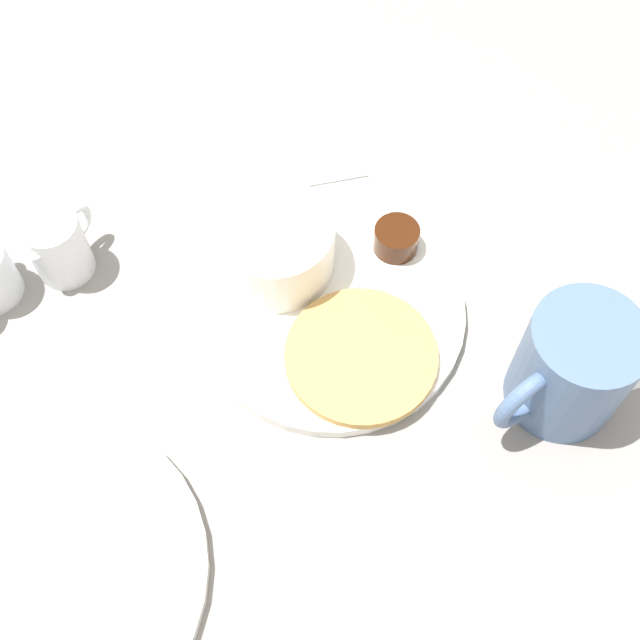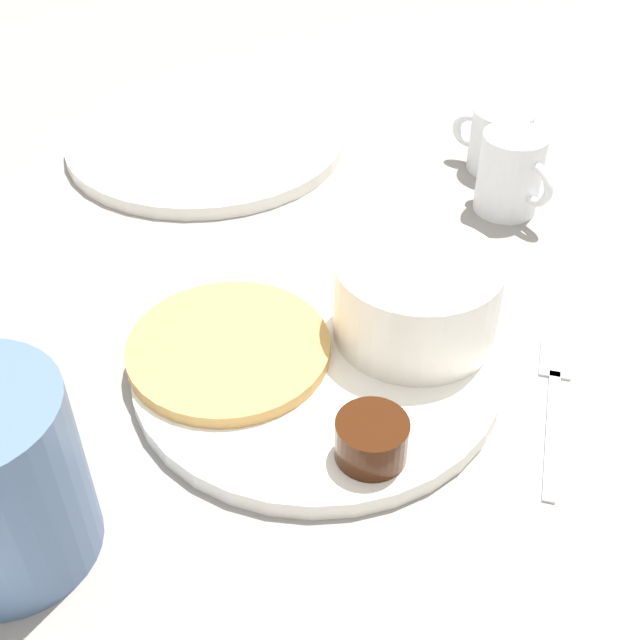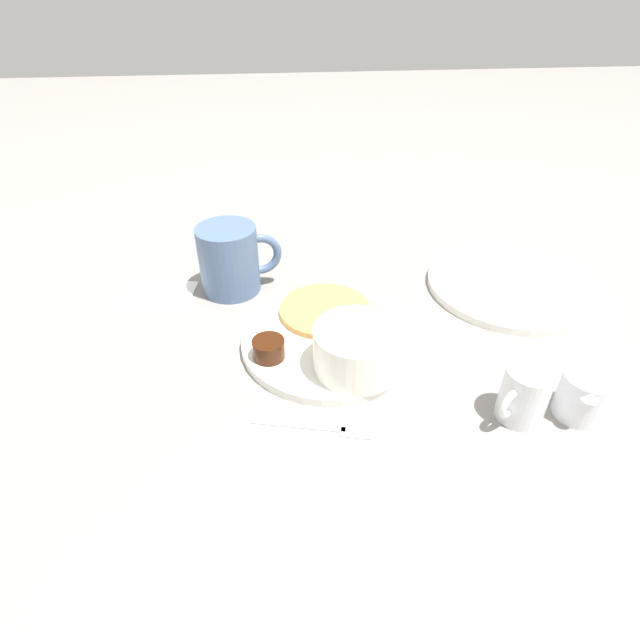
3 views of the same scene
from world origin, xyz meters
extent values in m
plane|color=gray|center=(0.00, 0.00, 0.00)|extent=(4.00, 4.00, 0.00)
cylinder|color=white|center=(0.00, 0.00, 0.01)|extent=(0.24, 0.24, 0.01)
cylinder|color=tan|center=(0.00, 0.06, 0.02)|extent=(0.13, 0.13, 0.01)
cylinder|color=white|center=(0.02, -0.06, 0.04)|extent=(0.11, 0.11, 0.06)
cylinder|color=white|center=(0.02, -0.06, 0.06)|extent=(0.09, 0.09, 0.01)
cylinder|color=#38190A|center=(-0.08, -0.03, 0.02)|extent=(0.04, 0.04, 0.03)
cylinder|color=white|center=(0.02, -0.08, 0.03)|extent=(0.05, 0.05, 0.03)
sphere|color=white|center=(0.02, -0.08, 0.05)|extent=(0.03, 0.03, 0.03)
torus|color=slate|center=(-0.09, 0.16, 0.05)|extent=(0.07, 0.02, 0.07)
cylinder|color=white|center=(0.20, -0.15, 0.03)|extent=(0.05, 0.05, 0.07)
torus|color=white|center=(0.17, -0.17, 0.04)|extent=(0.03, 0.03, 0.04)
cone|color=white|center=(0.22, -0.14, 0.06)|extent=(0.02, 0.02, 0.01)
cylinder|color=white|center=(0.27, -0.16, 0.03)|extent=(0.05, 0.05, 0.06)
torus|color=white|center=(0.28, -0.13, 0.03)|extent=(0.02, 0.03, 0.03)
cone|color=white|center=(0.26, -0.18, 0.05)|extent=(0.02, 0.02, 0.01)
cube|color=silver|center=(-0.05, -0.14, 0.00)|extent=(0.11, 0.03, 0.00)
cube|color=silver|center=(0.01, -0.16, 0.00)|extent=(0.04, 0.03, 0.00)
cylinder|color=white|center=(0.30, 0.11, 0.01)|extent=(0.26, 0.26, 0.01)
camera|label=1|loc=(0.17, 0.32, 0.62)|focal=45.00mm
camera|label=2|loc=(-0.38, -0.01, 0.36)|focal=45.00mm
camera|label=3|loc=(-0.07, -0.52, 0.42)|focal=28.00mm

